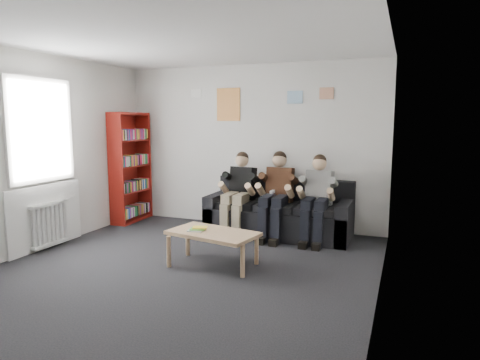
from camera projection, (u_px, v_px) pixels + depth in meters
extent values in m
plane|color=black|center=(178.00, 272.00, 5.07)|extent=(5.00, 5.00, 0.00)
plane|color=white|center=(173.00, 36.00, 4.69)|extent=(5.00, 5.00, 0.00)
plane|color=silver|center=(251.00, 146.00, 7.19)|extent=(4.50, 0.00, 4.50)
plane|color=silver|center=(28.00, 153.00, 5.69)|extent=(0.00, 5.00, 5.00)
plane|color=silver|center=(383.00, 167.00, 4.07)|extent=(0.00, 5.00, 5.00)
cube|color=black|center=(279.00, 222.00, 6.69)|extent=(2.21, 0.91, 0.42)
cube|color=black|center=(285.00, 191.00, 6.95)|extent=(2.21, 0.20, 0.43)
cube|color=black|center=(219.00, 211.00, 7.04)|extent=(0.18, 0.91, 0.60)
cube|color=black|center=(345.00, 222.00, 6.31)|extent=(0.18, 0.91, 0.60)
cube|color=black|center=(277.00, 206.00, 6.58)|extent=(1.85, 0.62, 0.10)
cube|color=maroon|center=(130.00, 167.00, 7.55)|extent=(0.29, 0.87, 1.92)
cube|color=tan|center=(213.00, 233.00, 5.25)|extent=(1.08, 0.59, 0.04)
cylinder|color=tan|center=(169.00, 251.00, 5.23)|extent=(0.05, 0.05, 0.39)
cylinder|color=tan|center=(243.00, 261.00, 4.88)|extent=(0.05, 0.05, 0.39)
cylinder|color=tan|center=(188.00, 241.00, 5.68)|extent=(0.05, 0.05, 0.39)
cylinder|color=tan|center=(257.00, 249.00, 5.33)|extent=(0.05, 0.05, 0.39)
cube|color=silver|center=(195.00, 230.00, 5.28)|extent=(0.18, 0.13, 0.01)
cube|color=#62BD43|center=(198.00, 229.00, 5.29)|extent=(0.18, 0.13, 0.01)
cube|color=yellow|center=(200.00, 227.00, 5.31)|extent=(0.18, 0.13, 0.01)
cube|color=black|center=(243.00, 183.00, 6.87)|extent=(0.39, 0.28, 0.54)
sphere|color=tan|center=(242.00, 160.00, 6.79)|extent=(0.21, 0.21, 0.21)
sphere|color=black|center=(242.00, 158.00, 6.79)|extent=(0.20, 0.20, 0.20)
cube|color=gray|center=(236.00, 198.00, 6.63)|extent=(0.35, 0.44, 0.14)
cube|color=gray|center=(231.00, 222.00, 6.48)|extent=(0.33, 0.13, 0.52)
cube|color=black|center=(230.00, 236.00, 6.46)|extent=(0.33, 0.25, 0.10)
cube|color=#55301C|center=(280.00, 185.00, 6.65)|extent=(0.40, 0.29, 0.56)
sphere|color=tan|center=(279.00, 160.00, 6.56)|extent=(0.22, 0.22, 0.22)
sphere|color=black|center=(280.00, 158.00, 6.57)|extent=(0.21, 0.21, 0.21)
cube|color=black|center=(274.00, 201.00, 6.40)|extent=(0.36, 0.46, 0.15)
cube|color=black|center=(270.00, 225.00, 6.25)|extent=(0.34, 0.14, 0.52)
cube|color=black|center=(268.00, 241.00, 6.22)|extent=(0.34, 0.26, 0.10)
cube|color=silver|center=(272.00, 192.00, 6.29)|extent=(0.04, 0.14, 0.04)
cube|color=silver|center=(319.00, 188.00, 6.43)|extent=(0.38, 0.28, 0.54)
sphere|color=tan|center=(319.00, 163.00, 6.34)|extent=(0.21, 0.21, 0.21)
sphere|color=black|center=(320.00, 161.00, 6.35)|extent=(0.20, 0.20, 0.20)
cube|color=black|center=(315.00, 204.00, 6.19)|extent=(0.34, 0.44, 0.14)
cube|color=black|center=(312.00, 229.00, 6.04)|extent=(0.32, 0.13, 0.52)
cube|color=black|center=(310.00, 245.00, 6.02)|extent=(0.32, 0.25, 0.10)
cylinder|color=white|center=(34.00, 228.00, 5.72)|extent=(0.06, 0.06, 0.60)
cylinder|color=white|center=(39.00, 227.00, 5.80)|extent=(0.06, 0.06, 0.60)
cylinder|color=white|center=(43.00, 226.00, 5.87)|extent=(0.06, 0.06, 0.60)
cylinder|color=white|center=(48.00, 224.00, 5.94)|extent=(0.06, 0.06, 0.60)
cylinder|color=white|center=(52.00, 223.00, 6.02)|extent=(0.06, 0.06, 0.60)
cylinder|color=white|center=(57.00, 222.00, 6.09)|extent=(0.06, 0.06, 0.60)
cylinder|color=white|center=(61.00, 221.00, 6.17)|extent=(0.06, 0.06, 0.60)
cylinder|color=white|center=(65.00, 219.00, 6.24)|extent=(0.06, 0.06, 0.60)
cube|color=white|center=(51.00, 243.00, 6.02)|extent=(0.10, 0.64, 0.04)
cube|color=white|center=(49.00, 204.00, 5.94)|extent=(0.10, 0.64, 0.04)
cube|color=white|center=(40.00, 130.00, 5.83)|extent=(0.02, 1.00, 1.30)
cube|color=white|center=(37.00, 79.00, 5.73)|extent=(0.05, 1.12, 0.06)
cube|color=white|center=(44.00, 180.00, 5.92)|extent=(0.05, 1.12, 0.06)
cube|color=white|center=(46.00, 216.00, 5.99)|extent=(0.03, 1.30, 0.90)
cube|color=#D3C54A|center=(228.00, 105.00, 7.22)|extent=(0.42, 0.01, 0.55)
cube|color=#3C91CC|center=(295.00, 97.00, 6.79)|extent=(0.25, 0.01, 0.20)
cube|color=#B43889|center=(327.00, 93.00, 6.60)|extent=(0.22, 0.01, 0.18)
cube|color=white|center=(197.00, 93.00, 7.41)|extent=(0.20, 0.01, 0.14)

